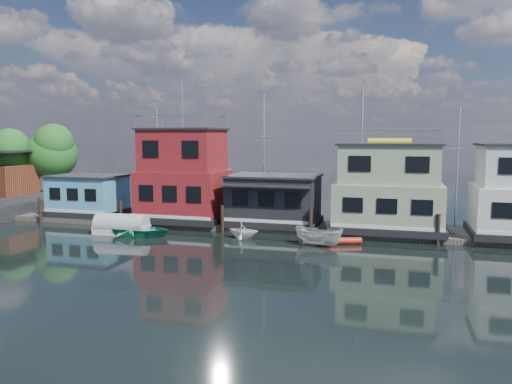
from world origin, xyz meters
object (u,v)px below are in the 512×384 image
(motorboat, at_px, (319,236))
(houseboat_dark, at_px, (274,200))
(houseboat_blue, at_px, (88,195))
(houseboat_red, at_px, (184,177))
(tarp_runabout, at_px, (122,226))
(houseboat_green, at_px, (388,189))
(red_kayak, at_px, (339,241))
(dinghy_white, at_px, (243,230))
(dinghy_teal, at_px, (142,230))

(motorboat, bearing_deg, houseboat_dark, 57.94)
(houseboat_blue, distance_m, houseboat_red, 9.69)
(houseboat_red, bearing_deg, houseboat_blue, -180.00)
(tarp_runabout, bearing_deg, houseboat_blue, 135.47)
(houseboat_dark, relative_size, houseboat_green, 0.88)
(houseboat_dark, bearing_deg, tarp_runabout, -153.51)
(houseboat_red, bearing_deg, motorboat, -23.61)
(tarp_runabout, bearing_deg, houseboat_green, 10.00)
(red_kayak, distance_m, dinghy_white, 7.14)
(dinghy_white, distance_m, tarp_runabout, 9.61)
(dinghy_teal, bearing_deg, dinghy_white, -84.24)
(motorboat, bearing_deg, dinghy_teal, 108.83)
(houseboat_dark, bearing_deg, dinghy_teal, -147.95)
(dinghy_teal, bearing_deg, houseboat_dark, -62.23)
(houseboat_dark, distance_m, motorboat, 7.31)
(red_kayak, bearing_deg, houseboat_green, 34.68)
(houseboat_dark, height_order, dinghy_white, houseboat_dark)
(houseboat_blue, distance_m, houseboat_dark, 17.50)
(houseboat_green, bearing_deg, red_kayak, -125.59)
(houseboat_dark, bearing_deg, houseboat_red, 179.86)
(houseboat_green, height_order, dinghy_teal, houseboat_green)
(houseboat_blue, bearing_deg, tarp_runabout, -39.24)
(houseboat_green, bearing_deg, tarp_runabout, -164.71)
(dinghy_teal, xyz_separation_m, tarp_runabout, (-1.88, 0.21, 0.18))
(houseboat_red, distance_m, houseboat_green, 17.01)
(dinghy_teal, bearing_deg, houseboat_red, -14.12)
(dinghy_teal, xyz_separation_m, dinghy_white, (7.66, 1.36, 0.17))
(houseboat_blue, relative_size, red_kayak, 1.96)
(houseboat_red, bearing_deg, red_kayak, -17.92)
(houseboat_red, xyz_separation_m, dinghy_teal, (-0.98, -5.64, -3.65))
(dinghy_white, bearing_deg, houseboat_blue, 79.00)
(houseboat_red, height_order, dinghy_teal, houseboat_red)
(dinghy_teal, distance_m, tarp_runabout, 1.90)
(houseboat_green, relative_size, dinghy_teal, 1.92)
(dinghy_white, bearing_deg, red_kayak, -87.62)
(houseboat_blue, bearing_deg, houseboat_green, 0.00)
(houseboat_dark, xyz_separation_m, dinghy_white, (-1.32, -4.26, -1.80))
(dinghy_teal, height_order, tarp_runabout, tarp_runabout)
(houseboat_red, relative_size, dinghy_white, 5.04)
(houseboat_blue, xyz_separation_m, houseboat_green, (26.50, 0.00, 1.34))
(houseboat_blue, xyz_separation_m, houseboat_dark, (17.50, -0.02, 0.21))
(houseboat_dark, xyz_separation_m, tarp_runabout, (-10.85, -5.41, -1.78))
(houseboat_dark, distance_m, dinghy_teal, 10.77)
(houseboat_blue, height_order, dinghy_white, houseboat_blue)
(houseboat_green, distance_m, tarp_runabout, 20.79)
(dinghy_teal, bearing_deg, motorboat, -93.62)
(houseboat_blue, distance_m, red_kayak, 23.81)
(houseboat_blue, bearing_deg, houseboat_red, 0.00)
(red_kayak, bearing_deg, tarp_runabout, 163.59)
(dinghy_white, bearing_deg, motorboat, -97.75)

